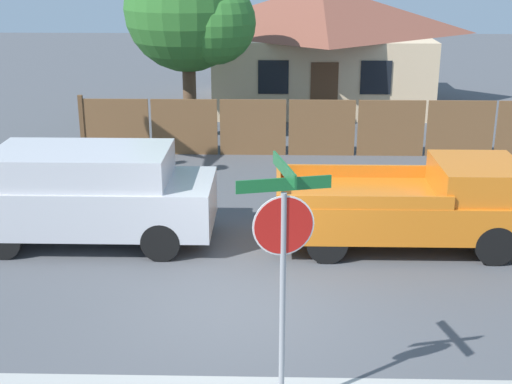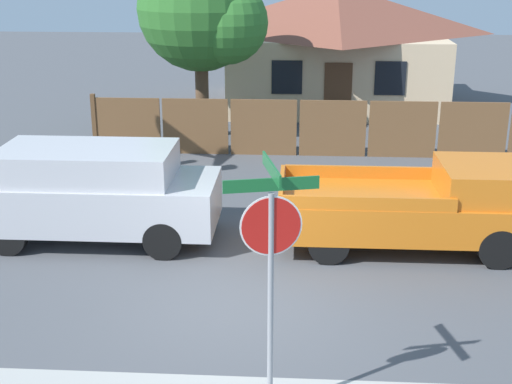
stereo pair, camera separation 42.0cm
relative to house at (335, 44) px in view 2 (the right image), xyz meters
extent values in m
plane|color=#4C4F54|center=(-2.17, -16.12, -2.23)|extent=(80.00, 80.00, 0.00)
cube|color=brown|center=(-6.04, -7.10, -1.45)|extent=(1.83, 0.06, 1.57)
cube|color=brown|center=(-4.13, -7.10, -1.45)|extent=(1.83, 0.06, 1.57)
cube|color=brown|center=(-2.23, -7.10, -1.45)|extent=(1.83, 0.06, 1.57)
cube|color=brown|center=(-0.32, -7.10, -1.45)|extent=(1.83, 0.06, 1.57)
cube|color=brown|center=(1.59, -7.10, -1.45)|extent=(1.83, 0.06, 1.57)
cube|color=brown|center=(3.50, -7.10, -1.45)|extent=(1.83, 0.06, 1.57)
cube|color=brown|center=(-7.00, -7.10, -1.40)|extent=(0.12, 0.12, 1.67)
cube|color=beige|center=(0.00, 0.00, -0.92)|extent=(7.44, 6.20, 2.61)
pyramid|color=brown|center=(0.00, 0.00, 1.23)|extent=(8.03, 6.70, 1.69)
cube|color=black|center=(-1.67, -3.12, -0.71)|extent=(1.00, 0.04, 1.10)
cube|color=black|center=(1.67, -3.12, -0.71)|extent=(1.00, 0.04, 1.10)
cube|color=brown|center=(0.00, -3.12, -1.23)|extent=(0.90, 0.04, 2.00)
cylinder|color=brown|center=(-4.19, -5.21, -0.99)|extent=(0.40, 0.40, 2.49)
sphere|color=#2D6B28|center=(-4.19, -5.21, 1.63)|extent=(3.65, 3.65, 3.65)
sphere|color=#31732C|center=(-3.36, -5.67, 1.26)|extent=(2.38, 2.38, 2.38)
cube|color=#B7B7BC|center=(-5.18, -13.46, -1.42)|extent=(4.75, 1.95, 0.92)
cube|color=#B7B7BC|center=(-5.30, -13.46, -0.66)|extent=(3.33, 1.79, 0.60)
cube|color=black|center=(-3.72, -13.47, -0.66)|extent=(0.07, 1.70, 0.51)
cylinder|color=black|center=(-3.71, -12.61, -1.87)|extent=(0.73, 0.22, 0.73)
cylinder|color=black|center=(-3.71, -14.32, -1.87)|extent=(0.73, 0.22, 0.73)
cylinder|color=black|center=(-6.65, -12.60, -1.87)|extent=(0.73, 0.22, 0.73)
cylinder|color=black|center=(-6.66, -14.31, -1.87)|extent=(0.73, 0.22, 0.73)
cube|color=orange|center=(0.86, -13.46, -1.52)|extent=(4.91, 2.02, 0.71)
cube|color=orange|center=(2.21, -13.47, -0.86)|extent=(1.58, 1.85, 0.60)
cube|color=orange|center=(0.03, -12.51, -1.04)|extent=(3.07, 0.09, 0.25)
cube|color=orange|center=(0.02, -14.41, -1.04)|extent=(3.07, 0.09, 0.25)
cube|color=orange|center=(-1.55, -13.45, -1.04)|extent=(0.09, 1.90, 0.25)
cylinder|color=black|center=(2.39, -12.58, -1.85)|extent=(0.75, 0.22, 0.75)
cylinder|color=black|center=(2.38, -14.36, -1.85)|extent=(0.75, 0.22, 0.75)
cylinder|color=black|center=(-0.66, -12.56, -1.85)|extent=(0.75, 0.22, 0.75)
cylinder|color=black|center=(-0.66, -14.34, -1.85)|extent=(0.75, 0.22, 0.75)
cylinder|color=gray|center=(-1.54, -18.86, -0.79)|extent=(0.07, 0.07, 2.88)
cylinder|color=red|center=(-1.54, -18.86, 0.25)|extent=(0.67, 0.18, 0.68)
cylinder|color=white|center=(-1.54, -18.86, 0.25)|extent=(0.71, 0.18, 0.72)
cube|color=#19602D|center=(-1.54, -18.86, 0.75)|extent=(1.07, 0.27, 0.15)
cube|color=#19602D|center=(-1.54, -18.86, 0.93)|extent=(0.25, 0.96, 0.15)
camera|label=1|loc=(-1.66, -26.38, 3.21)|focal=50.00mm
camera|label=2|loc=(-1.24, -26.36, 3.21)|focal=50.00mm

